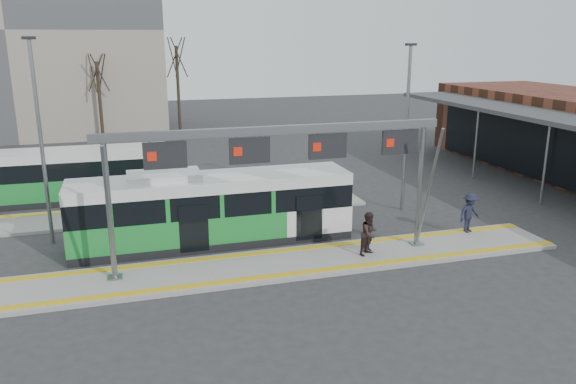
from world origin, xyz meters
The scene contains 16 objects.
ground centered at (0.00, 0.00, 0.00)m, with size 120.00×120.00×0.00m, color #2D2D30.
platform_main centered at (0.00, 0.00, 0.07)m, with size 22.00×3.00×0.15m, color gray.
platform_second centered at (-4.00, 8.00, 0.07)m, with size 20.00×3.00×0.15m, color gray.
tactile_main centered at (0.00, 0.00, 0.16)m, with size 22.00×2.65×0.02m.
tactile_second centered at (-4.00, 9.15, 0.16)m, with size 20.00×0.35×0.02m.
gantry centered at (-0.35, 0.25, 4.30)m, with size 13.00×1.68×5.20m.
apartment_block centered at (-14.00, 36.00, 9.21)m, with size 24.50×12.50×18.40m.
hero_bus centered at (-2.50, 3.31, 1.46)m, with size 11.62×2.47×3.19m.
bg_bus_green centered at (-9.20, 11.71, 1.37)m, with size 11.10×2.47×2.77m.
passenger_a centered at (3.23, 0.16, 0.93)m, with size 0.57×0.37×1.56m, color black.
passenger_b centered at (3.14, -0.17, 1.02)m, with size 0.84×0.66×1.73m, color #2E211E.
passenger_c centered at (8.44, 1.01, 1.03)m, with size 1.14×0.66×1.76m, color #1C1E33.
tree_left centered at (-7.48, 29.23, 5.63)m, with size 1.40×1.40×7.43m.
tree_mid centered at (-0.76, 33.28, 6.62)m, with size 1.40×1.40×8.73m.
lamp_west centered at (-9.05, 5.11, 4.48)m, with size 0.50×0.25×8.48m.
lamp_east centered at (7.41, 5.24, 4.33)m, with size 0.50×0.25×8.17m.
Camera 1 is at (-5.81, -19.17, 8.46)m, focal length 35.00 mm.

